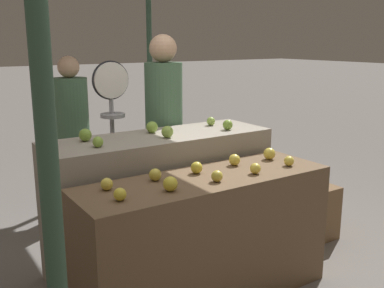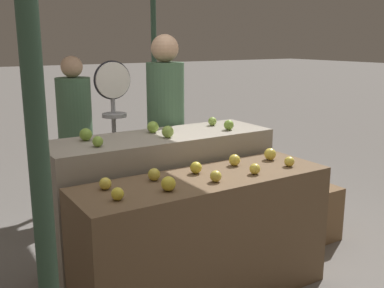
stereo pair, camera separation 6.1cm
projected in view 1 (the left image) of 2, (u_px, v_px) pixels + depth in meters
The scene contains 22 objects.
display_counter_front at pixel (206, 239), 2.99m from camera, with size 1.73×0.55×0.86m, color brown.
display_counter_back at pixel (161, 200), 3.45m from camera, with size 1.73×0.55×1.03m, color gray.
apple_front_0 at pixel (120, 194), 2.46m from camera, with size 0.07×0.07×0.07m, color gold.
apple_front_1 at pixel (170, 184), 2.61m from camera, with size 0.09×0.09×0.09m, color gold.
apple_front_2 at pixel (216, 176), 2.78m from camera, with size 0.07×0.07×0.07m, color gold.
apple_front_3 at pixel (255, 168), 2.95m from camera, with size 0.07×0.07×0.07m, color yellow.
apple_front_4 at pixel (289, 161), 3.14m from camera, with size 0.07×0.07×0.07m, color yellow.
apple_front_5 at pixel (107, 184), 2.63m from camera, with size 0.07×0.07×0.07m, color yellow.
apple_front_6 at pixel (155, 175), 2.81m from camera, with size 0.08×0.08×0.08m, color gold.
apple_front_7 at pixel (197, 168), 2.96m from camera, with size 0.08×0.08×0.08m, color gold.
apple_front_8 at pixel (235, 160), 3.15m from camera, with size 0.08×0.08×0.08m, color yellow.
apple_front_9 at pixel (269, 154), 3.31m from camera, with size 0.09×0.09×0.09m, color yellow.
apple_back_0 at pixel (98, 142), 2.95m from camera, with size 0.07×0.07×0.07m, color #84AD3D.
apple_back_1 at pixel (167, 132), 3.24m from camera, with size 0.09×0.09×0.09m, color #8EB247.
apple_back_2 at pixel (228, 125), 3.53m from camera, with size 0.08×0.08×0.08m, color #7AA338.
apple_back_3 at pixel (85, 135), 3.13m from camera, with size 0.09×0.09×0.09m, color #7AA338.
apple_back_4 at pixel (152, 127), 3.41m from camera, with size 0.09×0.09×0.09m, color #84AD3D.
apple_back_5 at pixel (211, 121), 3.71m from camera, with size 0.07×0.07×0.07m, color #8EB247.
produce_scale at pixel (112, 112), 3.67m from camera, with size 0.31×0.20×1.56m.
person_vendor_at_scale at pixel (164, 121), 3.88m from camera, with size 0.44×0.44×1.77m.
person_customer_left at pixel (72, 125), 4.37m from camera, with size 0.37×0.37×1.58m.
wooden_crate_side at pixel (302, 211), 4.00m from camera, with size 0.47×0.47×0.47m, color brown.
Camera 1 is at (-1.60, -2.26, 1.72)m, focal length 42.00 mm.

